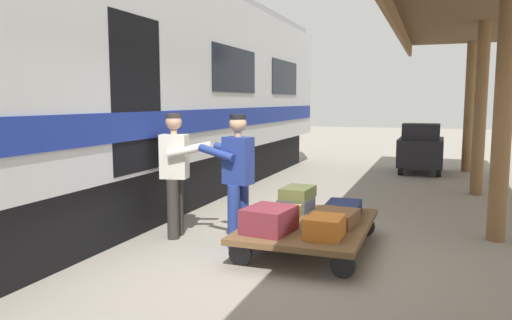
{
  "coord_description": "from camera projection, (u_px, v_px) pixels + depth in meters",
  "views": [
    {
      "loc": [
        -1.37,
        5.39,
        1.87
      ],
      "look_at": [
        0.67,
        -0.17,
        1.15
      ],
      "focal_mm": 34.2,
      "sensor_mm": 36.0,
      "label": 1
    }
  ],
  "objects": [
    {
      "name": "baggage_tug",
      "position": [
        421.0,
        149.0,
        12.65
      ],
      "size": [
        1.12,
        1.71,
        1.3
      ],
      "color": "black",
      "rests_on": "ground_plane"
    },
    {
      "name": "luggage_cart",
      "position": [
        309.0,
        226.0,
        6.14
      ],
      "size": [
        1.46,
        2.14,
        0.35
      ],
      "color": "brown",
      "rests_on": "ground_plane"
    },
    {
      "name": "suitcase_slate_roller",
      "position": [
        296.0,
        204.0,
        6.79
      ],
      "size": [
        0.44,
        0.52,
        0.18
      ],
      "primitive_type": "cube",
      "rotation": [
        0.0,
        0.0,
        -0.07
      ],
      "color": "#4C515B",
      "rests_on": "luggage_cart"
    },
    {
      "name": "suitcase_navy_fabric",
      "position": [
        343.0,
        208.0,
        6.57
      ],
      "size": [
        0.44,
        0.6,
        0.17
      ],
      "primitive_type": "cube",
      "rotation": [
        0.0,
        0.0,
        0.02
      ],
      "color": "navy",
      "rests_on": "luggage_cart"
    },
    {
      "name": "train_car",
      "position": [
        45.0,
        87.0,
        6.74
      ],
      "size": [
        3.02,
        18.67,
        4.0
      ],
      "color": "silver",
      "rests_on": "ground_plane"
    },
    {
      "name": "porter_by_door",
      "position": [
        176.0,
        171.0,
        6.63
      ],
      "size": [
        0.71,
        0.51,
        1.7
      ],
      "color": "#332D28",
      "rests_on": "ground_plane"
    },
    {
      "name": "suitcase_orange_carryall",
      "position": [
        325.0,
        227.0,
        5.46
      ],
      "size": [
        0.4,
        0.48,
        0.24
      ],
      "primitive_type": "cube",
      "rotation": [
        0.0,
        0.0,
        -0.02
      ],
      "color": "#CC6B23",
      "rests_on": "luggage_cart"
    },
    {
      "name": "suitcase_burgundy_valise",
      "position": [
        269.0,
        220.0,
        5.68
      ],
      "size": [
        0.58,
        0.66,
        0.29
      ],
      "primitive_type": "cube",
      "rotation": [
        0.0,
        0.0,
        -0.14
      ],
      "color": "maroon",
      "rests_on": "luggage_cart"
    },
    {
      "name": "suitcase_olive_duffel",
      "position": [
        298.0,
        192.0,
        6.79
      ],
      "size": [
        0.42,
        0.58,
        0.16
      ],
      "primitive_type": "cube",
      "rotation": [
        0.0,
        0.0,
        -0.07
      ],
      "color": "brown",
      "rests_on": "suitcase_slate_roller"
    },
    {
      "name": "suitcase_yellow_case",
      "position": [
        284.0,
        214.0,
        6.24
      ],
      "size": [
        0.41,
        0.54,
        0.17
      ],
      "primitive_type": "cube",
      "rotation": [
        0.0,
        0.0,
        0.09
      ],
      "color": "gold",
      "rests_on": "luggage_cart"
    },
    {
      "name": "suitcase_brown_leather",
      "position": [
        335.0,
        218.0,
        6.01
      ],
      "size": [
        0.55,
        0.62,
        0.18
      ],
      "primitive_type": "cube",
      "rotation": [
        0.0,
        0.0,
        -0.1
      ],
      "color": "brown",
      "rests_on": "luggage_cart"
    },
    {
      "name": "porter_in_overalls",
      "position": [
        237.0,
        176.0,
        6.2
      ],
      "size": [
        0.72,
        0.52,
        1.7
      ],
      "color": "navy",
      "rests_on": "ground_plane"
    },
    {
      "name": "ground_plane",
      "position": [
        304.0,
        261.0,
        5.71
      ],
      "size": [
        60.0,
        60.0,
        0.0
      ],
      "primitive_type": "plane",
      "color": "gray"
    }
  ]
}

